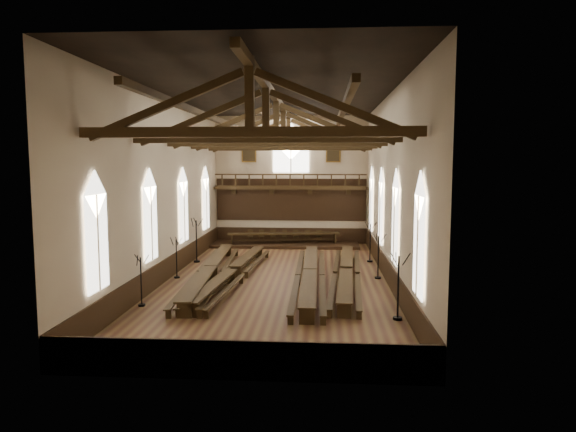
% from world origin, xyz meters
% --- Properties ---
extents(ground, '(26.00, 26.00, 0.00)m').
position_xyz_m(ground, '(0.00, 0.00, 0.00)').
color(ground, brown).
rests_on(ground, ground).
extents(room_walls, '(26.00, 26.00, 26.00)m').
position_xyz_m(room_walls, '(0.00, 0.00, 6.46)').
color(room_walls, beige).
rests_on(room_walls, ground).
extents(wainscot_band, '(12.00, 26.00, 1.20)m').
position_xyz_m(wainscot_band, '(0.00, 0.00, 0.60)').
color(wainscot_band, black).
rests_on(wainscot_band, ground).
extents(side_windows, '(11.85, 19.80, 4.50)m').
position_xyz_m(side_windows, '(-0.00, -0.00, 3.74)').
color(side_windows, white).
rests_on(side_windows, room_walls).
extents(end_window, '(2.80, 0.12, 3.80)m').
position_xyz_m(end_window, '(0.00, 12.90, 7.22)').
color(end_window, white).
rests_on(end_window, room_walls).
extents(minstrels_gallery, '(11.80, 1.24, 3.70)m').
position_xyz_m(minstrels_gallery, '(0.00, 12.66, 3.91)').
color(minstrels_gallery, '#352511').
rests_on(minstrels_gallery, room_walls).
extents(portraits, '(7.75, 0.09, 1.45)m').
position_xyz_m(portraits, '(0.00, 12.90, 7.10)').
color(portraits, brown).
rests_on(portraits, room_walls).
extents(roof_trusses, '(11.70, 25.70, 2.80)m').
position_xyz_m(roof_trusses, '(0.00, -0.00, 8.22)').
color(roof_trusses, '#352511').
rests_on(roof_trusses, room_walls).
extents(refectory_row_a, '(2.03, 14.77, 0.78)m').
position_xyz_m(refectory_row_a, '(-3.62, -0.17, 0.57)').
color(refectory_row_a, '#352511').
rests_on(refectory_row_a, ground).
extents(refectory_row_b, '(1.98, 14.22, 0.72)m').
position_xyz_m(refectory_row_b, '(-2.32, -0.33, 0.53)').
color(refectory_row_b, '#352511').
rests_on(refectory_row_b, ground).
extents(refectory_row_c, '(1.62, 14.66, 0.78)m').
position_xyz_m(refectory_row_c, '(1.84, -0.67, 0.57)').
color(refectory_row_c, '#352511').
rests_on(refectory_row_c, ground).
extents(refectory_row_d, '(1.89, 14.34, 0.74)m').
position_xyz_m(refectory_row_d, '(3.80, 0.05, 0.54)').
color(refectory_row_d, '#352511').
rests_on(refectory_row_d, ground).
extents(dais, '(11.40, 3.09, 0.21)m').
position_xyz_m(dais, '(-0.46, 11.40, 0.10)').
color(dais, black).
rests_on(dais, ground).
extents(high_table, '(8.59, 2.12, 0.80)m').
position_xyz_m(high_table, '(-0.46, 11.40, 0.88)').
color(high_table, '#352511').
rests_on(high_table, dais).
extents(high_chairs, '(5.83, 0.44, 0.91)m').
position_xyz_m(high_chairs, '(-0.46, 12.22, 0.70)').
color(high_chairs, '#352511').
rests_on(high_chairs, dais).
extents(candelabrum_left_near, '(0.70, 0.68, 2.34)m').
position_xyz_m(candelabrum_left_near, '(-5.55, -5.51, 0.71)').
color(candelabrum_left_near, black).
rests_on(candelabrum_left_near, ground).
extents(candelabrum_left_mid, '(0.69, 0.66, 2.29)m').
position_xyz_m(candelabrum_left_mid, '(-5.55, 0.07, 0.70)').
color(candelabrum_left_mid, black).
rests_on(candelabrum_left_mid, ground).
extents(candelabrum_left_far, '(0.81, 0.88, 2.87)m').
position_xyz_m(candelabrum_left_far, '(-5.55, 4.60, 0.87)').
color(candelabrum_left_far, black).
rests_on(candelabrum_left_far, ground).
extents(candelabrum_right_near, '(0.82, 0.82, 2.78)m').
position_xyz_m(candelabrum_right_near, '(5.55, -6.75, 0.85)').
color(candelabrum_right_near, black).
rests_on(candelabrum_right_near, ground).
extents(candelabrum_right_mid, '(0.73, 0.75, 2.51)m').
position_xyz_m(candelabrum_right_mid, '(5.55, 0.68, 0.76)').
color(candelabrum_right_mid, black).
rests_on(candelabrum_right_mid, ground).
extents(candelabrum_right_far, '(0.78, 0.76, 2.61)m').
position_xyz_m(candelabrum_right_far, '(5.55, 5.45, 0.79)').
color(candelabrum_right_far, black).
rests_on(candelabrum_right_far, ground).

